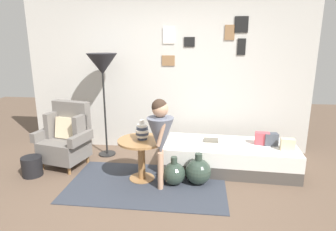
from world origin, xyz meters
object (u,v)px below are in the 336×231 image
Objects in this scene: demijohn_near at (174,173)px; magazine_basket at (32,166)px; side_table at (141,151)px; vase_striped at (142,131)px; armchair at (67,137)px; daybed at (229,157)px; demijohn_far at (198,171)px; person_child at (160,132)px; floor_lamp at (102,67)px; book_on_daybed at (211,140)px.

demijohn_near reaches higher than magazine_basket.
side_table is 2.34× the size of vase_striped.
armchair is 2.48m from daybed.
magazine_basket is (-2.03, 0.02, -0.02)m from demijohn_near.
demijohn_far is at bearing -4.81° from vase_striped.
vase_striped is 0.92m from demijohn_far.
side_table reaches higher than demijohn_near.
armchair is at bearing 168.74° from demijohn_far.
armchair reaches higher than magazine_basket.
armchair is at bearing 163.75° from side_table.
vase_striped is at bearing 175.19° from demijohn_far.
person_child reaches higher than demijohn_near.
daybed is 1.34m from side_table.
vase_striped is at bearing -45.30° from floor_lamp.
person_child is (0.29, -0.21, 0.34)m from side_table.
demijohn_near is (-0.50, -0.65, -0.26)m from book_on_daybed.
demijohn_far is (2.02, -0.40, -0.26)m from armchair.
daybed is (2.47, 0.11, -0.24)m from armchair.
magazine_basket is (-2.35, -0.04, -0.04)m from demijohn_far.
book_on_daybed reaches higher than magazine_basket.
magazine_basket is at bearing -165.95° from book_on_daybed.
person_child is 1.07m from book_on_daybed.
vase_striped is (1.25, -0.34, 0.25)m from armchair.
vase_striped reaches higher than daybed.
floor_lamp reaches higher than demijohn_far.
vase_striped is at bearing 164.71° from demijohn_near.
magazine_basket is (-1.87, 0.13, -0.63)m from person_child.
daybed is 0.36m from book_on_daybed.
floor_lamp is at bearing 143.37° from demijohn_near.
person_child is at bearing -160.85° from demijohn_far.
floor_lamp reaches higher than side_table.
armchair is 3.46× the size of magazine_basket.
person_child is at bearing -39.63° from vase_striped.
side_table is at bearing -149.76° from book_on_daybed.
daybed is 2.39m from floor_lamp.
daybed is 4.95× the size of demijohn_near.
side_table is (-1.23, -0.47, 0.22)m from daybed.
vase_striped is (0.01, 0.02, 0.27)m from side_table.
magazine_basket is (-1.57, -0.08, -0.28)m from side_table.
vase_striped is 1.36m from floor_lamp.
magazine_basket is at bearing 175.95° from person_child.
floor_lamp reaches higher than magazine_basket.
magazine_basket is at bearing -179.13° from demijohn_far.
armchair is at bearing 52.46° from magazine_basket.
side_table is (1.24, -0.36, -0.02)m from armchair.
floor_lamp is at bearing 136.10° from person_child.
floor_lamp is 2.19m from demijohn_far.
person_child reaches higher than armchair.
vase_striped reaches higher than magazine_basket.
armchair is 1.22m from floor_lamp.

